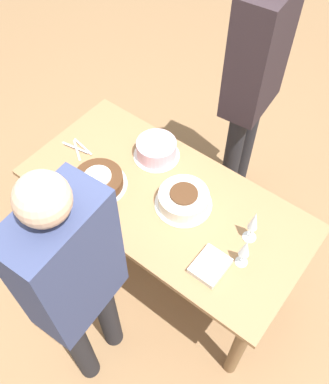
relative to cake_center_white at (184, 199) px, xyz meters
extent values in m
plane|color=#8E6B47|center=(-0.11, -0.03, -0.77)|extent=(12.00, 12.00, 0.00)
cube|color=#9E754C|center=(-0.11, -0.03, -0.06)|extent=(1.59, 0.77, 0.03)
cylinder|color=brown|center=(-0.83, -0.34, -0.42)|extent=(0.07, 0.07, 0.70)
cylinder|color=brown|center=(0.62, -0.34, -0.42)|extent=(0.07, 0.07, 0.70)
cylinder|color=brown|center=(-0.83, 0.28, -0.42)|extent=(0.07, 0.07, 0.70)
cylinder|color=brown|center=(0.62, 0.28, -0.42)|extent=(0.07, 0.07, 0.70)
cylinder|color=white|center=(0.00, 0.00, -0.04)|extent=(0.31, 0.31, 0.01)
cylinder|color=silver|center=(0.00, 0.00, 0.00)|extent=(0.27, 0.27, 0.08)
cylinder|color=#4C2D19|center=(0.00, 0.00, 0.05)|extent=(0.15, 0.15, 0.01)
cylinder|color=white|center=(-0.44, -0.18, -0.04)|extent=(0.31, 0.31, 0.01)
cylinder|color=#4C2D19|center=(-0.44, -0.18, -0.01)|extent=(0.27, 0.27, 0.06)
cylinder|color=silver|center=(-0.44, -0.18, 0.03)|extent=(0.15, 0.15, 0.01)
cylinder|color=white|center=(-0.33, 0.18, -0.04)|extent=(0.27, 0.27, 0.01)
cylinder|color=#E5B2C6|center=(-0.33, 0.18, 0.01)|extent=(0.23, 0.23, 0.10)
cylinder|color=silver|center=(0.43, -0.11, -0.04)|extent=(0.06, 0.06, 0.00)
cylinder|color=silver|center=(0.43, -0.11, 0.00)|extent=(0.01, 0.01, 0.08)
cone|color=silver|center=(0.43, -0.11, 0.10)|extent=(0.05, 0.05, 0.11)
cylinder|color=silver|center=(0.38, 0.04, -0.04)|extent=(0.07, 0.07, 0.00)
cylinder|color=silver|center=(0.38, 0.04, 0.01)|extent=(0.01, 0.01, 0.09)
cone|color=silver|center=(0.38, 0.04, 0.11)|extent=(0.05, 0.05, 0.13)
cube|color=silver|center=(-0.75, -0.07, -0.04)|extent=(0.17, 0.04, 0.00)
cube|color=silver|center=(-0.72, -0.08, -0.04)|extent=(0.15, 0.10, 0.00)
cube|color=silver|center=(-0.71, -0.04, -0.04)|extent=(0.17, 0.04, 0.00)
cube|color=silver|center=(-0.73, -0.07, -0.03)|extent=(0.17, 0.04, 0.00)
cube|color=silver|center=(0.32, -0.22, -0.03)|extent=(0.15, 0.18, 0.03)
cylinder|color=#232328|center=(-0.02, -0.84, -0.37)|extent=(0.11, 0.11, 0.80)
cylinder|color=#232328|center=(-0.03, -0.62, -0.37)|extent=(0.11, 0.11, 0.80)
cube|color=#38426B|center=(-0.02, -0.73, 0.36)|extent=(0.25, 0.41, 0.67)
sphere|color=#DBB293|center=(-0.02, -0.73, 0.78)|extent=(0.18, 0.18, 0.18)
cylinder|color=#232328|center=(-0.09, 0.86, -0.34)|extent=(0.11, 0.11, 0.86)
cylinder|color=#232328|center=(-0.07, 0.64, -0.34)|extent=(0.11, 0.11, 0.86)
cube|color=#2D2328|center=(-0.08, 0.75, 0.45)|extent=(0.26, 0.42, 0.72)
camera|label=1|loc=(0.73, -1.09, 1.83)|focal=40.00mm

